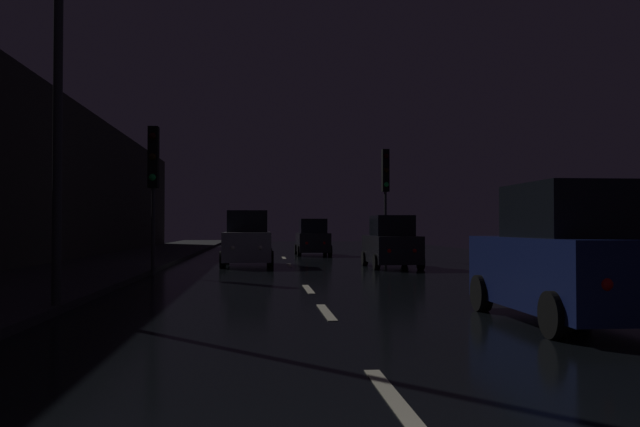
{
  "coord_description": "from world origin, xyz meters",
  "views": [
    {
      "loc": [
        -1.15,
        -2.72,
        1.49
      ],
      "look_at": [
        0.81,
        19.01,
        1.93
      ],
      "focal_mm": 37.3,
      "sensor_mm": 36.0,
      "label": 1
    }
  ],
  "objects_px": {
    "car_distant_taillights": "(313,239)",
    "car_parked_right_far": "(391,244)",
    "car_approaching_headlights": "(248,241)",
    "traffic_light_far_right": "(386,179)",
    "traffic_light_far_left": "(153,168)",
    "car_parked_right_near": "(569,259)"
  },
  "relations": [
    {
      "from": "car_distant_taillights",
      "to": "car_parked_right_far",
      "type": "xyz_separation_m",
      "value": [
        2.02,
        -10.93,
        -0.0
      ]
    },
    {
      "from": "car_approaching_headlights",
      "to": "car_parked_right_far",
      "type": "bearing_deg",
      "value": 72.36
    },
    {
      "from": "traffic_light_far_right",
      "to": "car_approaching_headlights",
      "type": "height_order",
      "value": "traffic_light_far_right"
    },
    {
      "from": "traffic_light_far_left",
      "to": "car_distant_taillights",
      "type": "distance_m",
      "value": 15.5
    },
    {
      "from": "car_distant_taillights",
      "to": "car_parked_right_near",
      "type": "xyz_separation_m",
      "value": [
        2.02,
        -24.92,
        0.11
      ]
    },
    {
      "from": "car_approaching_headlights",
      "to": "car_distant_taillights",
      "type": "xyz_separation_m",
      "value": [
        3.25,
        9.26,
        -0.09
      ]
    },
    {
      "from": "traffic_light_far_right",
      "to": "car_distant_taillights",
      "type": "xyz_separation_m",
      "value": [
        -2.82,
        5.63,
        -2.74
      ]
    },
    {
      "from": "car_approaching_headlights",
      "to": "traffic_light_far_right",
      "type": "bearing_deg",
      "value": 120.89
    },
    {
      "from": "car_parked_right_near",
      "to": "car_parked_right_far",
      "type": "bearing_deg",
      "value": 0.0
    },
    {
      "from": "car_distant_taillights",
      "to": "traffic_light_far_right",
      "type": "bearing_deg",
      "value": -153.41
    },
    {
      "from": "traffic_light_far_left",
      "to": "car_distant_taillights",
      "type": "relative_size",
      "value": 1.21
    },
    {
      "from": "traffic_light_far_right",
      "to": "car_distant_taillights",
      "type": "relative_size",
      "value": 1.3
    },
    {
      "from": "car_distant_taillights",
      "to": "traffic_light_far_left",
      "type": "bearing_deg",
      "value": 156.7
    },
    {
      "from": "traffic_light_far_right",
      "to": "car_parked_right_far",
      "type": "height_order",
      "value": "traffic_light_far_right"
    },
    {
      "from": "car_parked_right_far",
      "to": "car_parked_right_near",
      "type": "height_order",
      "value": "car_parked_right_near"
    },
    {
      "from": "car_parked_right_near",
      "to": "traffic_light_far_right",
      "type": "bearing_deg",
      "value": -2.38
    },
    {
      "from": "car_parked_right_far",
      "to": "car_parked_right_near",
      "type": "relative_size",
      "value": 0.88
    },
    {
      "from": "traffic_light_far_right",
      "to": "car_parked_right_near",
      "type": "bearing_deg",
      "value": -4.03
    },
    {
      "from": "traffic_light_far_left",
      "to": "car_parked_right_near",
      "type": "distance_m",
      "value": 13.74
    },
    {
      "from": "traffic_light_far_right",
      "to": "car_distant_taillights",
      "type": "bearing_deg",
      "value": -155.05
    },
    {
      "from": "traffic_light_far_left",
      "to": "car_parked_right_near",
      "type": "bearing_deg",
      "value": 38.06
    },
    {
      "from": "traffic_light_far_right",
      "to": "traffic_light_far_left",
      "type": "relative_size",
      "value": 1.08
    }
  ]
}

